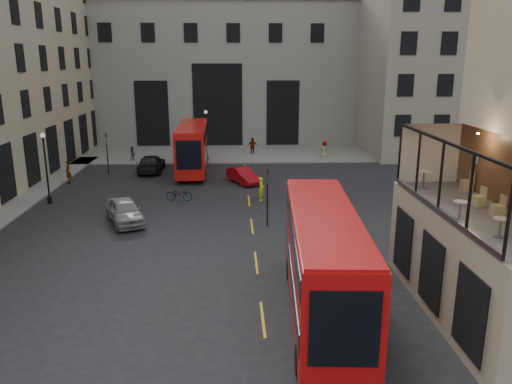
{
  "coord_description": "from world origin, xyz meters",
  "views": [
    {
      "loc": [
        -3.15,
        -18.73,
        10.53
      ],
      "look_at": [
        -1.85,
        9.4,
        3.0
      ],
      "focal_mm": 35.0,
      "sensor_mm": 36.0,
      "label": 1
    }
  ],
  "objects_px": {
    "cafe_table_mid": "(460,207)",
    "cyclist": "(261,189)",
    "bus_near": "(323,259)",
    "car_b": "(243,175)",
    "cafe_table_far": "(424,176)",
    "cafe_chair_d": "(467,185)",
    "traffic_light_far": "(107,148)",
    "pedestrian_a": "(133,154)",
    "traffic_light_near": "(267,190)",
    "car_a": "(125,211)",
    "pedestrian_d": "(324,150)",
    "pedestrian_e": "(68,172)",
    "cafe_chair_c": "(479,200)",
    "pedestrian_c": "(253,146)",
    "bus_far": "(192,145)",
    "pedestrian_b": "(182,160)",
    "car_c": "(151,163)",
    "bicycle": "(179,194)",
    "street_lamp_b": "(206,138)",
    "street_lamp_a": "(47,172)",
    "cafe_chair_b": "(497,210)",
    "cafe_table_near": "(501,224)"
  },
  "relations": [
    {
      "from": "cyclist",
      "to": "pedestrian_d",
      "type": "bearing_deg",
      "value": -8.96
    },
    {
      "from": "car_a",
      "to": "car_b",
      "type": "xyz_separation_m",
      "value": [
        8.02,
        10.63,
        -0.14
      ]
    },
    {
      "from": "traffic_light_far",
      "to": "car_b",
      "type": "relative_size",
      "value": 0.93
    },
    {
      "from": "bus_far",
      "to": "car_a",
      "type": "relative_size",
      "value": 2.4
    },
    {
      "from": "street_lamp_b",
      "to": "bus_far",
      "type": "height_order",
      "value": "street_lamp_b"
    },
    {
      "from": "traffic_light_near",
      "to": "cafe_chair_d",
      "type": "distance_m",
      "value": 12.59
    },
    {
      "from": "pedestrian_e",
      "to": "cafe_table_near",
      "type": "height_order",
      "value": "cafe_table_near"
    },
    {
      "from": "cyclist",
      "to": "pedestrian_b",
      "type": "bearing_deg",
      "value": 46.33
    },
    {
      "from": "traffic_light_near",
      "to": "pedestrian_b",
      "type": "height_order",
      "value": "traffic_light_near"
    },
    {
      "from": "pedestrian_d",
      "to": "cafe_table_far",
      "type": "distance_m",
      "value": 31.43
    },
    {
      "from": "traffic_light_far",
      "to": "cafe_chair_c",
      "type": "relative_size",
      "value": 4.68
    },
    {
      "from": "street_lamp_b",
      "to": "car_a",
      "type": "xyz_separation_m",
      "value": [
        -4.38,
        -20.89,
        -1.59
      ]
    },
    {
      "from": "pedestrian_a",
      "to": "cafe_chair_b",
      "type": "height_order",
      "value": "cafe_chair_b"
    },
    {
      "from": "traffic_light_far",
      "to": "cafe_table_mid",
      "type": "height_order",
      "value": "cafe_table_mid"
    },
    {
      "from": "traffic_light_far",
      "to": "cafe_table_mid",
      "type": "distance_m",
      "value": 35.5
    },
    {
      "from": "pedestrian_d",
      "to": "pedestrian_b",
      "type": "bearing_deg",
      "value": 61.53
    },
    {
      "from": "cafe_table_far",
      "to": "cyclist",
      "type": "bearing_deg",
      "value": 115.88
    },
    {
      "from": "bicycle",
      "to": "cyclist",
      "type": "height_order",
      "value": "cyclist"
    },
    {
      "from": "pedestrian_d",
      "to": "cafe_table_mid",
      "type": "bearing_deg",
      "value": 132.65
    },
    {
      "from": "cafe_table_far",
      "to": "traffic_light_near",
      "type": "bearing_deg",
      "value": 129.92
    },
    {
      "from": "cafe_table_mid",
      "to": "cyclist",
      "type": "bearing_deg",
      "value": 109.1
    },
    {
      "from": "cafe_table_far",
      "to": "cafe_chair_d",
      "type": "distance_m",
      "value": 1.95
    },
    {
      "from": "car_b",
      "to": "cafe_table_mid",
      "type": "relative_size",
      "value": 5.95
    },
    {
      "from": "pedestrian_c",
      "to": "bus_far",
      "type": "bearing_deg",
      "value": 54.53
    },
    {
      "from": "pedestrian_e",
      "to": "car_a",
      "type": "bearing_deg",
      "value": 8.6
    },
    {
      "from": "traffic_light_far",
      "to": "pedestrian_a",
      "type": "relative_size",
      "value": 2.43
    },
    {
      "from": "bus_far",
      "to": "pedestrian_e",
      "type": "distance_m",
      "value": 11.45
    },
    {
      "from": "bus_far",
      "to": "cafe_table_far",
      "type": "height_order",
      "value": "cafe_table_far"
    },
    {
      "from": "car_c",
      "to": "cafe_table_far",
      "type": "height_order",
      "value": "cafe_table_far"
    },
    {
      "from": "cafe_chair_b",
      "to": "cafe_chair_c",
      "type": "distance_m",
      "value": 1.42
    },
    {
      "from": "traffic_light_far",
      "to": "traffic_light_near",
      "type": "bearing_deg",
      "value": -48.81
    },
    {
      "from": "car_a",
      "to": "pedestrian_d",
      "type": "xyz_separation_m",
      "value": [
        17.21,
        21.84,
        0.08
      ]
    },
    {
      "from": "cafe_table_far",
      "to": "car_b",
      "type": "bearing_deg",
      "value": 112.37
    },
    {
      "from": "car_c",
      "to": "pedestrian_c",
      "type": "relative_size",
      "value": 2.8
    },
    {
      "from": "traffic_light_near",
      "to": "bicycle",
      "type": "bearing_deg",
      "value": 134.79
    },
    {
      "from": "street_lamp_a",
      "to": "cafe_table_mid",
      "type": "height_order",
      "value": "street_lamp_a"
    },
    {
      "from": "car_c",
      "to": "cafe_table_near",
      "type": "xyz_separation_m",
      "value": [
        17.06,
        -31.69,
        4.26
      ]
    },
    {
      "from": "car_b",
      "to": "bus_near",
      "type": "bearing_deg",
      "value": -109.23
    },
    {
      "from": "pedestrian_c",
      "to": "traffic_light_near",
      "type": "bearing_deg",
      "value": 90.4
    },
    {
      "from": "pedestrian_b",
      "to": "cafe_table_near",
      "type": "distance_m",
      "value": 36.49
    },
    {
      "from": "car_a",
      "to": "car_b",
      "type": "relative_size",
      "value": 1.16
    },
    {
      "from": "car_a",
      "to": "car_b",
      "type": "height_order",
      "value": "car_a"
    },
    {
      "from": "traffic_light_near",
      "to": "cafe_table_mid",
      "type": "xyz_separation_m",
      "value": [
        6.49,
        -12.87,
        2.63
      ]
    },
    {
      "from": "pedestrian_a",
      "to": "cafe_table_mid",
      "type": "height_order",
      "value": "cafe_table_mid"
    },
    {
      "from": "street_lamp_a",
      "to": "cyclist",
      "type": "xyz_separation_m",
      "value": [
        15.94,
        0.04,
        -1.48
      ]
    },
    {
      "from": "street_lamp_b",
      "to": "bus_near",
      "type": "bearing_deg",
      "value": -79.12
    },
    {
      "from": "traffic_light_near",
      "to": "car_a",
      "type": "distance_m",
      "value": 9.58
    },
    {
      "from": "bus_near",
      "to": "car_b",
      "type": "height_order",
      "value": "bus_near"
    },
    {
      "from": "cafe_chair_c",
      "to": "cafe_chair_d",
      "type": "relative_size",
      "value": 0.85
    },
    {
      "from": "car_b",
      "to": "cafe_table_far",
      "type": "height_order",
      "value": "cafe_table_far"
    }
  ]
}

